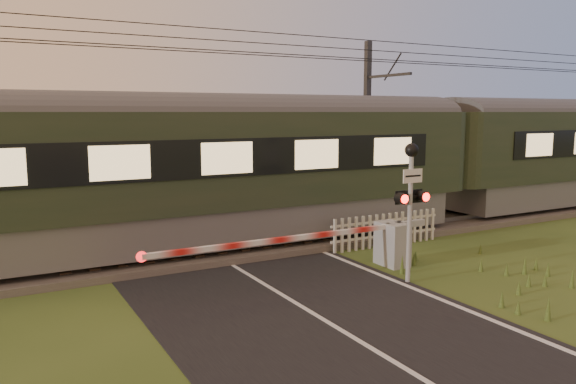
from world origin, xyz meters
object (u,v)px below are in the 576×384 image
crossing_signal (411,188)px  picket_fence (386,230)px  catenary_mast (368,127)px  train (439,158)px  boom_gate (380,243)px

crossing_signal → picket_fence: bearing=59.6°
crossing_signal → catenary_mast: bearing=59.9°
train → crossing_signal: train is taller
train → boom_gate: bearing=-146.0°
train → boom_gate: size_ratio=5.84×
train → catenary_mast: size_ratio=6.80×
boom_gate → picket_fence: size_ratio=1.96×
train → catenary_mast: 2.82m
picket_fence → catenary_mast: (2.36, 4.11, 2.86)m
picket_fence → crossing_signal: bearing=-120.4°
picket_fence → catenary_mast: size_ratio=0.59×
train → picket_fence: 4.58m
picket_fence → catenary_mast: 5.54m
train → picket_fence: bearing=-153.2°
boom_gate → crossing_signal: 2.07m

